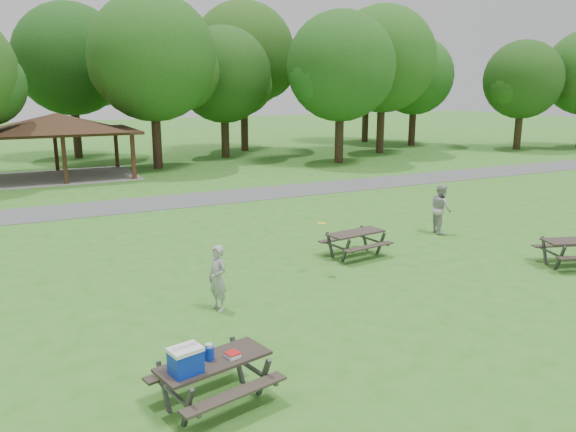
{
  "coord_description": "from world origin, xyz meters",
  "views": [
    {
      "loc": [
        -6.74,
        -11.45,
        5.36
      ],
      "look_at": [
        1.0,
        4.0,
        1.3
      ],
      "focal_mm": 35.0,
      "sensor_mm": 36.0,
      "label": 1
    }
  ],
  "objects_px": {
    "picnic_table_middle": "(356,238)",
    "frisbee_catcher": "(441,209)",
    "frisbee_thrower": "(218,278)",
    "picnic_table_near": "(205,366)"
  },
  "relations": [
    {
      "from": "picnic_table_near",
      "to": "frisbee_thrower",
      "type": "xyz_separation_m",
      "value": [
        1.63,
        3.96,
        0.04
      ]
    },
    {
      "from": "frisbee_thrower",
      "to": "frisbee_catcher",
      "type": "height_order",
      "value": "frisbee_catcher"
    },
    {
      "from": "frisbee_thrower",
      "to": "frisbee_catcher",
      "type": "xyz_separation_m",
      "value": [
        9.81,
        3.25,
        0.1
      ]
    },
    {
      "from": "picnic_table_middle",
      "to": "frisbee_catcher",
      "type": "distance_m",
      "value": 4.51
    },
    {
      "from": "picnic_table_near",
      "to": "frisbee_thrower",
      "type": "height_order",
      "value": "frisbee_thrower"
    },
    {
      "from": "picnic_table_middle",
      "to": "frisbee_catcher",
      "type": "bearing_deg",
      "value": 13.17
    },
    {
      "from": "picnic_table_middle",
      "to": "frisbee_thrower",
      "type": "relative_size",
      "value": 1.27
    },
    {
      "from": "picnic_table_middle",
      "to": "picnic_table_near",
      "type": "bearing_deg",
      "value": -138.79
    },
    {
      "from": "picnic_table_near",
      "to": "frisbee_catcher",
      "type": "xyz_separation_m",
      "value": [
        11.44,
        7.2,
        0.14
      ]
    },
    {
      "from": "picnic_table_near",
      "to": "frisbee_thrower",
      "type": "distance_m",
      "value": 4.28
    }
  ]
}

